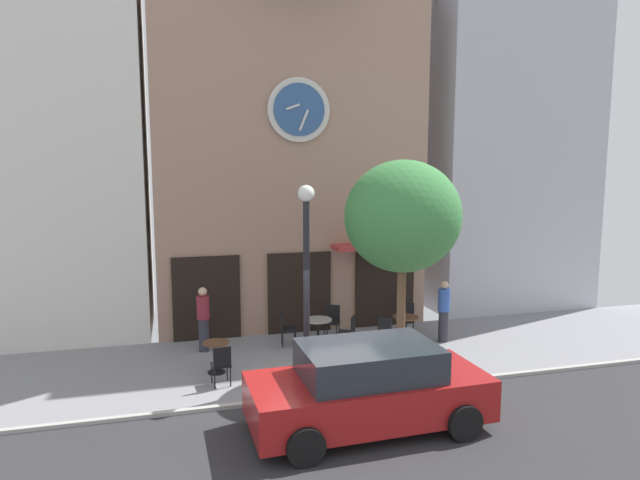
{
  "coord_description": "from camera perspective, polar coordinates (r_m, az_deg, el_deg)",
  "views": [
    {
      "loc": [
        -2.97,
        -10.25,
        4.7
      ],
      "look_at": [
        0.39,
        2.29,
        2.95
      ],
      "focal_mm": 30.62,
      "sensor_mm": 36.0,
      "label": 1
    }
  ],
  "objects": [
    {
      "name": "cafe_table_leftmost",
      "position": [
        12.96,
        -10.8,
        -11.49
      ],
      "size": [
        0.61,
        0.61,
        0.73
      ],
      "color": "black",
      "rests_on": "ground_plane"
    },
    {
      "name": "cafe_chair_right_end",
      "position": [
        15.65,
        9.1,
        -7.89
      ],
      "size": [
        0.53,
        0.53,
        0.9
      ],
      "color": "black",
      "rests_on": "ground_plane"
    },
    {
      "name": "cafe_table_center_left",
      "position": [
        14.88,
        8.94,
        -8.74
      ],
      "size": [
        0.7,
        0.7,
        0.74
      ],
      "color": "black",
      "rests_on": "ground_plane"
    },
    {
      "name": "cafe_chair_mid_row",
      "position": [
        15.23,
        1.3,
        -8.23
      ],
      "size": [
        0.54,
        0.54,
        0.9
      ],
      "color": "black",
      "rests_on": "ground_plane"
    },
    {
      "name": "cafe_chair_near_tree",
      "position": [
        14.26,
        6.96,
        -9.4
      ],
      "size": [
        0.56,
        0.56,
        0.9
      ],
      "color": "black",
      "rests_on": "ground_plane"
    },
    {
      "name": "neighbor_building_right",
      "position": [
        20.33,
        17.97,
        14.31
      ],
      "size": [
        5.52,
        4.36,
        14.36
      ],
      "color": "#B2B2BC",
      "rests_on": "ground_plane"
    },
    {
      "name": "street_tree",
      "position": [
        12.41,
        8.67,
        2.39
      ],
      "size": [
        2.67,
        2.4,
        4.86
      ],
      "color": "brown",
      "rests_on": "ground_plane"
    },
    {
      "name": "neighbor_building_left",
      "position": [
        16.95,
        -28.41,
        10.39
      ],
      "size": [
        6.13,
        3.3,
        11.55
      ],
      "color": "silver",
      "rests_on": "ground_plane"
    },
    {
      "name": "street_lamp",
      "position": [
        11.81,
        -1.43,
        -4.58
      ],
      "size": [
        0.36,
        0.36,
        4.32
      ],
      "color": "black",
      "rests_on": "ground_plane"
    },
    {
      "name": "cafe_chair_left_end",
      "position": [
        14.24,
        3.08,
        -9.38
      ],
      "size": [
        0.55,
        0.55,
        0.9
      ],
      "color": "black",
      "rests_on": "ground_plane"
    },
    {
      "name": "parked_car_red",
      "position": [
        10.2,
        5.07,
        -15.09
      ],
      "size": [
        4.35,
        2.12,
        1.55
      ],
      "color": "maroon",
      "rests_on": "ground_plane"
    },
    {
      "name": "ground_plane",
      "position": [
        10.77,
        2.74,
        -18.36
      ],
      "size": [
        26.56,
        11.29,
        0.13
      ],
      "color": "gray"
    },
    {
      "name": "cafe_chair_corner",
      "position": [
        12.18,
        -10.26,
        -12.48
      ],
      "size": [
        0.44,
        0.44,
        0.9
      ],
      "color": "black",
      "rests_on": "ground_plane"
    },
    {
      "name": "pedestrian_blue",
      "position": [
        15.16,
        12.81,
        -7.19
      ],
      "size": [
        0.41,
        0.41,
        1.67
      ],
      "color": "#2D2D38",
      "rests_on": "ground_plane"
    },
    {
      "name": "cafe_table_near_curb",
      "position": [
        14.52,
        -0.22,
        -9.04
      ],
      "size": [
        0.74,
        0.74,
        0.73
      ],
      "color": "black",
      "rests_on": "ground_plane"
    },
    {
      "name": "cafe_chair_facing_street",
      "position": [
        14.56,
        -3.63,
        -9.0
      ],
      "size": [
        0.45,
        0.45,
        0.9
      ],
      "color": "black",
      "rests_on": "ground_plane"
    },
    {
      "name": "clock_building",
      "position": [
        16.65,
        -3.38,
        12.68
      ],
      "size": [
        7.78,
        4.21,
        11.95
      ],
      "color": "#9E7A66",
      "rests_on": "ground_plane"
    },
    {
      "name": "pedestrian_maroon",
      "position": [
        14.36,
        -12.1,
        -8.01
      ],
      "size": [
        0.44,
        0.44,
        1.67
      ],
      "color": "#2D2D38",
      "rests_on": "ground_plane"
    }
  ]
}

